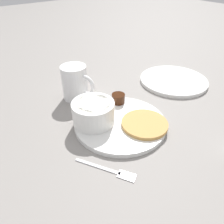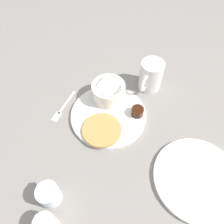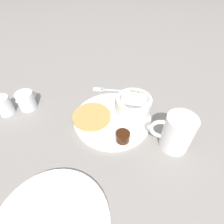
{
  "view_description": "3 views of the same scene",
  "coord_description": "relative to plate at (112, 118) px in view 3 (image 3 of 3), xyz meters",
  "views": [
    {
      "loc": [
        -0.34,
        0.3,
        0.36
      ],
      "look_at": [
        0.01,
        0.02,
        0.04
      ],
      "focal_mm": 35.0,
      "sensor_mm": 36.0,
      "label": 1
    },
    {
      "loc": [
        -0.22,
        -0.32,
        0.58
      ],
      "look_at": [
        0.01,
        -0.01,
        0.03
      ],
      "focal_mm": 35.0,
      "sensor_mm": 36.0,
      "label": 2
    },
    {
      "loc": [
        0.22,
        -0.31,
        0.4
      ],
      "look_at": [
        -0.0,
        0.01,
        0.03
      ],
      "focal_mm": 28.0,
      "sensor_mm": 36.0,
      "label": 3
    }
  ],
  "objects": [
    {
      "name": "pancake_stack",
      "position": [
        -0.05,
        -0.04,
        0.01
      ],
      "size": [
        0.12,
        0.12,
        0.01
      ],
      "color": "tan",
      "rests_on": "plate"
    },
    {
      "name": "ground_plane",
      "position": [
        0.0,
        0.0,
        -0.01
      ],
      "size": [
        4.0,
        4.0,
        0.0
      ],
      "primitive_type": "plane",
      "color": "gray"
    },
    {
      "name": "coffee_mug",
      "position": [
        0.19,
        0.02,
        0.05
      ],
      "size": [
        0.11,
        0.08,
        0.1
      ],
      "color": "white",
      "rests_on": "ground_plane"
    },
    {
      "name": "bowl",
      "position": [
        0.04,
        0.06,
        0.04
      ],
      "size": [
        0.11,
        0.11,
        0.06
      ],
      "color": "white",
      "rests_on": "plate"
    },
    {
      "name": "fork",
      "position": [
        -0.11,
        0.11,
        -0.0
      ],
      "size": [
        0.12,
        0.08,
        0.0
      ],
      "color": "silver",
      "rests_on": "ground_plane"
    },
    {
      "name": "syrup_cup",
      "position": [
        0.07,
        -0.05,
        0.02
      ],
      "size": [
        0.04,
        0.04,
        0.03
      ],
      "color": "#38190A",
      "rests_on": "plate"
    },
    {
      "name": "creamer_pitcher_far",
      "position": [
        -0.3,
        -0.17,
        0.03
      ],
      "size": [
        0.05,
        0.07,
        0.06
      ],
      "color": "white",
      "rests_on": "ground_plane"
    },
    {
      "name": "butter_ramekin",
      "position": [
        0.06,
        0.06,
        0.02
      ],
      "size": [
        0.04,
        0.04,
        0.04
      ],
      "color": "white",
      "rests_on": "plate"
    },
    {
      "name": "creamer_pitcher_near",
      "position": [
        -0.26,
        -0.12,
        0.02
      ],
      "size": [
        0.05,
        0.08,
        0.06
      ],
      "color": "white",
      "rests_on": "ground_plane"
    },
    {
      "name": "plate",
      "position": [
        0.0,
        0.0,
        0.0
      ],
      "size": [
        0.24,
        0.24,
        0.01
      ],
      "color": "white",
      "rests_on": "ground_plane"
    }
  ]
}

